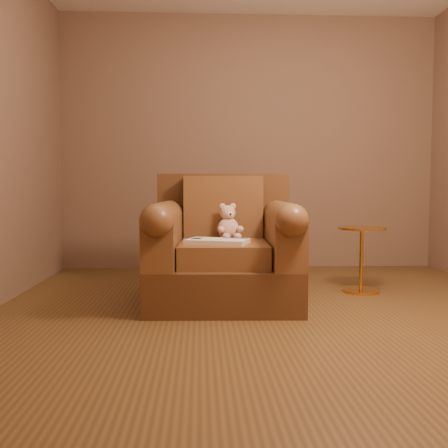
{
  "coord_description": "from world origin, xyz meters",
  "views": [
    {
      "loc": [
        -0.54,
        -3.39,
        0.85
      ],
      "look_at": [
        -0.36,
        0.24,
        0.6
      ],
      "focal_mm": 40.0,
      "sensor_mm": 36.0,
      "label": 1
    }
  ],
  "objects": [
    {
      "name": "teddy_bear",
      "position": [
        -0.32,
        0.43,
        0.57
      ],
      "size": [
        0.2,
        0.24,
        0.28
      ],
      "rotation": [
        0.0,
        0.0,
        0.22
      ],
      "color": "beige",
      "rests_on": "armchair"
    },
    {
      "name": "room",
      "position": [
        0.0,
        0.0,
        1.71
      ],
      "size": [
        4.02,
        4.02,
        2.71
      ],
      "color": "brown",
      "rests_on": "ground"
    },
    {
      "name": "armchair",
      "position": [
        -0.36,
        0.34,
        0.38
      ],
      "size": [
        1.12,
        1.07,
        0.98
      ],
      "rotation": [
        0.0,
        0.0,
        -0.04
      ],
      "color": "#50321A",
      "rests_on": "floor"
    },
    {
      "name": "side_table",
      "position": [
        0.79,
        0.63,
        0.29
      ],
      "size": [
        0.38,
        0.38,
        0.54
      ],
      "color": "gold",
      "rests_on": "floor"
    },
    {
      "name": "guidebook",
      "position": [
        -0.42,
        0.11,
        0.48
      ],
      "size": [
        0.48,
        0.38,
        0.03
      ],
      "rotation": [
        0.0,
        0.0,
        -0.33
      ],
      "color": "beige",
      "rests_on": "armchair"
    },
    {
      "name": "floor",
      "position": [
        0.0,
        0.0,
        0.0
      ],
      "size": [
        4.0,
        4.0,
        0.0
      ],
      "primitive_type": "plane",
      "color": "brown",
      "rests_on": "ground"
    }
  ]
}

